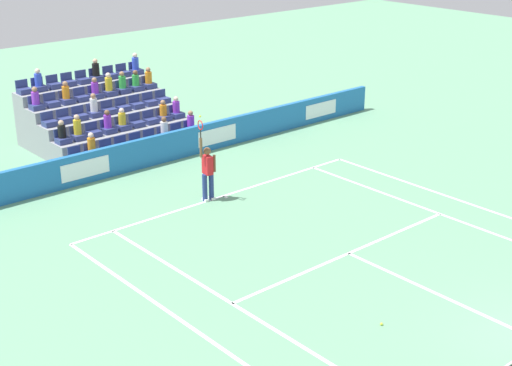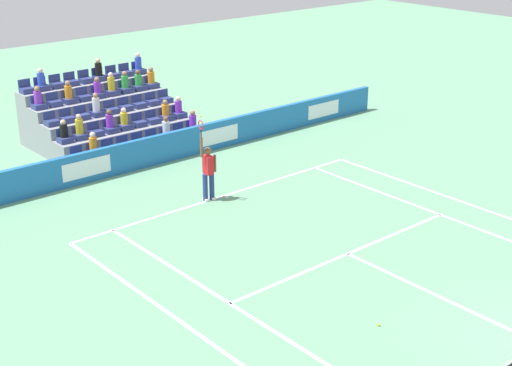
# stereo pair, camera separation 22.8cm
# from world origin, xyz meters

# --- Properties ---
(line_baseline) EXTENTS (10.97, 0.10, 0.01)m
(line_baseline) POSITION_xyz_m (0.00, -11.89, 0.00)
(line_baseline) COLOR white
(line_baseline) RESTS_ON ground
(line_service) EXTENTS (8.23, 0.10, 0.01)m
(line_service) POSITION_xyz_m (0.00, -6.40, 0.00)
(line_service) COLOR white
(line_service) RESTS_ON ground
(line_centre_service) EXTENTS (0.10, 6.40, 0.01)m
(line_centre_service) POSITION_xyz_m (0.00, -3.20, 0.00)
(line_centre_service) COLOR white
(line_centre_service) RESTS_ON ground
(line_singles_sideline_left) EXTENTS (0.10, 11.89, 0.01)m
(line_singles_sideline_left) POSITION_xyz_m (4.12, -5.95, 0.00)
(line_singles_sideline_left) COLOR white
(line_singles_sideline_left) RESTS_ON ground
(line_singles_sideline_right) EXTENTS (0.10, 11.89, 0.01)m
(line_singles_sideline_right) POSITION_xyz_m (-4.12, -5.95, 0.00)
(line_singles_sideline_right) COLOR white
(line_singles_sideline_right) RESTS_ON ground
(line_doubles_sideline_left) EXTENTS (0.10, 11.89, 0.01)m
(line_doubles_sideline_left) POSITION_xyz_m (5.49, -5.95, 0.00)
(line_doubles_sideline_left) COLOR white
(line_doubles_sideline_left) RESTS_ON ground
(line_doubles_sideline_right) EXTENTS (0.10, 11.89, 0.01)m
(line_doubles_sideline_right) POSITION_xyz_m (-5.49, -5.95, 0.00)
(line_doubles_sideline_right) COLOR white
(line_doubles_sideline_right) RESTS_ON ground
(line_centre_mark) EXTENTS (0.10, 0.20, 0.01)m
(line_centre_mark) POSITION_xyz_m (0.00, -11.79, 0.00)
(line_centre_mark) COLOR white
(line_centre_mark) RESTS_ON ground
(sponsor_barrier) EXTENTS (22.51, 0.22, 1.07)m
(sponsor_barrier) POSITION_xyz_m (0.00, -15.89, 0.54)
(sponsor_barrier) COLOR #1E66AD
(sponsor_barrier) RESTS_ON ground
(tennis_player) EXTENTS (0.52, 0.38, 2.85)m
(tennis_player) POSITION_xyz_m (0.58, -11.94, 0.99)
(tennis_player) COLOR navy
(tennis_player) RESTS_ON ground
(stadium_stand) EXTENTS (5.58, 4.75, 3.00)m
(stadium_stand) POSITION_xyz_m (-0.01, -19.45, 0.83)
(stadium_stand) COLOR gray
(stadium_stand) RESTS_ON ground
(loose_tennis_ball) EXTENTS (0.07, 0.07, 0.07)m
(loose_tennis_ball) POSITION_xyz_m (2.14, -3.42, 0.03)
(loose_tennis_ball) COLOR #D1E533
(loose_tennis_ball) RESTS_ON ground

